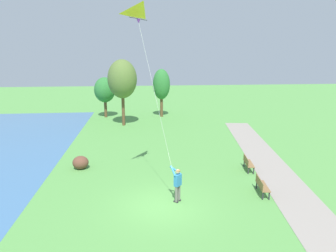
{
  "coord_description": "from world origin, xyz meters",
  "views": [
    {
      "loc": [
        -1.12,
        -13.93,
        7.26
      ],
      "look_at": [
        0.4,
        1.17,
        3.74
      ],
      "focal_mm": 33.1,
      "sensor_mm": 36.0,
      "label": 1
    }
  ],
  "objects_px": {
    "park_bench_near_walkway": "(262,185)",
    "lakeside_shrub": "(81,162)",
    "flying_kite": "(143,13)",
    "tree_behind_path": "(161,85)",
    "tree_lakeside_far": "(105,90)",
    "tree_treeline_left": "(122,79)",
    "person_kite_flyer": "(177,182)",
    "park_bench_far_walkway": "(248,163)"
  },
  "relations": [
    {
      "from": "person_kite_flyer",
      "to": "flying_kite",
      "type": "bearing_deg",
      "value": 135.79
    },
    {
      "from": "tree_treeline_left",
      "to": "park_bench_near_walkway",
      "type": "bearing_deg",
      "value": -65.41
    },
    {
      "from": "park_bench_near_walkway",
      "to": "park_bench_far_walkway",
      "type": "bearing_deg",
      "value": 81.8
    },
    {
      "from": "tree_behind_path",
      "to": "lakeside_shrub",
      "type": "relative_size",
      "value": 5.5
    },
    {
      "from": "flying_kite",
      "to": "tree_behind_path",
      "type": "relative_size",
      "value": 1.41
    },
    {
      "from": "park_bench_near_walkway",
      "to": "flying_kite",
      "type": "bearing_deg",
      "value": 169.93
    },
    {
      "from": "tree_lakeside_far",
      "to": "tree_treeline_left",
      "type": "xyz_separation_m",
      "value": [
        2.28,
        -4.6,
        1.59
      ]
    },
    {
      "from": "lakeside_shrub",
      "to": "person_kite_flyer",
      "type": "bearing_deg",
      "value": -42.53
    },
    {
      "from": "person_kite_flyer",
      "to": "flying_kite",
      "type": "xyz_separation_m",
      "value": [
        -1.51,
        1.47,
        8.15
      ]
    },
    {
      "from": "park_bench_near_walkway",
      "to": "tree_treeline_left",
      "type": "relative_size",
      "value": 0.23
    },
    {
      "from": "park_bench_near_walkway",
      "to": "tree_lakeside_far",
      "type": "distance_m",
      "value": 24.32
    },
    {
      "from": "person_kite_flyer",
      "to": "park_bench_near_walkway",
      "type": "distance_m",
      "value": 4.61
    },
    {
      "from": "lakeside_shrub",
      "to": "tree_lakeside_far",
      "type": "bearing_deg",
      "value": 89.95
    },
    {
      "from": "person_kite_flyer",
      "to": "park_bench_far_walkway",
      "type": "bearing_deg",
      "value": 37.33
    },
    {
      "from": "park_bench_far_walkway",
      "to": "tree_treeline_left",
      "type": "bearing_deg",
      "value": 121.3
    },
    {
      "from": "park_bench_near_walkway",
      "to": "tree_lakeside_far",
      "type": "relative_size",
      "value": 0.33
    },
    {
      "from": "tree_behind_path",
      "to": "tree_treeline_left",
      "type": "relative_size",
      "value": 0.83
    },
    {
      "from": "person_kite_flyer",
      "to": "tree_lakeside_far",
      "type": "xyz_separation_m",
      "value": [
        -5.64,
        22.31,
        2.16
      ]
    },
    {
      "from": "park_bench_near_walkway",
      "to": "tree_lakeside_far",
      "type": "bearing_deg",
      "value": 114.95
    },
    {
      "from": "flying_kite",
      "to": "tree_behind_path",
      "type": "bearing_deg",
      "value": 83.1
    },
    {
      "from": "person_kite_flyer",
      "to": "flying_kite",
      "type": "height_order",
      "value": "flying_kite"
    },
    {
      "from": "park_bench_near_walkway",
      "to": "tree_behind_path",
      "type": "height_order",
      "value": "tree_behind_path"
    },
    {
      "from": "tree_lakeside_far",
      "to": "tree_treeline_left",
      "type": "relative_size",
      "value": 0.69
    },
    {
      "from": "park_bench_near_walkway",
      "to": "tree_lakeside_far",
      "type": "height_order",
      "value": "tree_lakeside_far"
    },
    {
      "from": "flying_kite",
      "to": "tree_treeline_left",
      "type": "relative_size",
      "value": 1.17
    },
    {
      "from": "person_kite_flyer",
      "to": "lakeside_shrub",
      "type": "height_order",
      "value": "person_kite_flyer"
    },
    {
      "from": "tree_behind_path",
      "to": "park_bench_near_walkway",
      "type": "bearing_deg",
      "value": -80.56
    },
    {
      "from": "tree_behind_path",
      "to": "tree_lakeside_far",
      "type": "height_order",
      "value": "tree_behind_path"
    },
    {
      "from": "flying_kite",
      "to": "lakeside_shrub",
      "type": "relative_size",
      "value": 7.76
    },
    {
      "from": "tree_behind_path",
      "to": "tree_lakeside_far",
      "type": "distance_m",
      "value": 6.64
    },
    {
      "from": "tree_behind_path",
      "to": "tree_treeline_left",
      "type": "xyz_separation_m",
      "value": [
        -4.33,
        -4.28,
        1.0
      ]
    },
    {
      "from": "tree_treeline_left",
      "to": "tree_lakeside_far",
      "type": "bearing_deg",
      "value": 116.31
    },
    {
      "from": "tree_behind_path",
      "to": "tree_treeline_left",
      "type": "height_order",
      "value": "tree_treeline_left"
    },
    {
      "from": "person_kite_flyer",
      "to": "flying_kite",
      "type": "distance_m",
      "value": 8.42
    },
    {
      "from": "tree_lakeside_far",
      "to": "lakeside_shrub",
      "type": "bearing_deg",
      "value": -90.05
    },
    {
      "from": "park_bench_near_walkway",
      "to": "tree_treeline_left",
      "type": "distance_m",
      "value": 19.51
    },
    {
      "from": "tree_behind_path",
      "to": "lakeside_shrub",
      "type": "height_order",
      "value": "tree_behind_path"
    },
    {
      "from": "park_bench_far_walkway",
      "to": "tree_treeline_left",
      "type": "height_order",
      "value": "tree_treeline_left"
    },
    {
      "from": "park_bench_near_walkway",
      "to": "lakeside_shrub",
      "type": "relative_size",
      "value": 1.52
    },
    {
      "from": "flying_kite",
      "to": "tree_behind_path",
      "type": "xyz_separation_m",
      "value": [
        2.48,
        20.51,
        -5.4
      ]
    },
    {
      "from": "flying_kite",
      "to": "tree_treeline_left",
      "type": "distance_m",
      "value": 16.92
    },
    {
      "from": "tree_behind_path",
      "to": "person_kite_flyer",
      "type": "bearing_deg",
      "value": -92.53
    }
  ]
}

